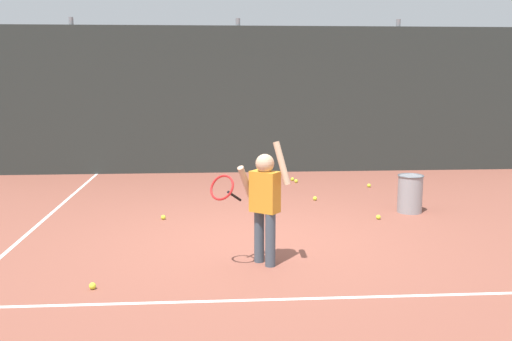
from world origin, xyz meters
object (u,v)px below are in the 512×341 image
tennis_ball_1 (296,181)px  tennis_ball_4 (92,286)px  ball_hopper (410,193)px  tennis_ball_7 (163,217)px  tennis_player (263,199)px  tennis_ball_0 (315,198)px  tennis_ball_5 (292,179)px  tennis_ball_2 (369,185)px  tennis_ball_3 (378,217)px

tennis_ball_1 → tennis_ball_4: bearing=-117.2°
ball_hopper → tennis_ball_7: (-3.61, -0.18, -0.26)m
tennis_player → tennis_ball_0: 3.36m
tennis_ball_4 → tennis_ball_5: size_ratio=1.00×
tennis_player → tennis_ball_0: bearing=107.5°
tennis_player → tennis_ball_5: bearing=115.8°
tennis_ball_1 → tennis_ball_4: same height
tennis_ball_0 → tennis_ball_2: 1.54m
tennis_player → tennis_ball_7: bearing=158.7°
tennis_ball_1 → tennis_ball_7: size_ratio=1.00×
ball_hopper → tennis_ball_0: 1.57m
ball_hopper → tennis_ball_1: 2.79m
tennis_player → tennis_ball_3: tennis_player is taller
ball_hopper → tennis_ball_4: size_ratio=8.52×
tennis_ball_0 → tennis_ball_7: size_ratio=1.00×
tennis_ball_0 → tennis_ball_2: same height
tennis_player → tennis_ball_4: tennis_player is taller
tennis_ball_2 → tennis_ball_4: (-3.96, -4.73, 0.00)m
tennis_ball_2 → tennis_ball_7: size_ratio=1.00×
tennis_ball_2 → tennis_ball_7: (-3.51, -2.09, 0.00)m
tennis_ball_4 → tennis_ball_2: bearing=50.1°
tennis_ball_7 → tennis_ball_3: bearing=-3.8°
tennis_ball_0 → tennis_ball_3: bearing=-61.8°
ball_hopper → tennis_ball_5: ball_hopper is taller
tennis_ball_5 → tennis_ball_7: 3.57m
tennis_ball_0 → tennis_ball_5: bearing=94.6°
tennis_player → tennis_ball_2: tennis_player is taller
tennis_ball_1 → tennis_ball_2: (1.26, -0.52, 0.00)m
tennis_ball_3 → ball_hopper: bearing=33.9°
tennis_ball_4 → tennis_ball_7: size_ratio=1.00×
tennis_ball_0 → tennis_ball_4: (-2.79, -3.72, 0.00)m
tennis_ball_0 → tennis_ball_1: bearing=93.5°
ball_hopper → tennis_ball_0: (-1.26, 0.89, -0.26)m
tennis_player → tennis_ball_0: (1.10, 3.10, -0.69)m
tennis_ball_0 → tennis_ball_7: 2.58m
ball_hopper → tennis_ball_3: size_ratio=8.52×
tennis_ball_2 → tennis_ball_3: bearing=-101.7°
ball_hopper → tennis_ball_7: ball_hopper is taller
tennis_player → ball_hopper: bearing=80.1°
ball_hopper → tennis_ball_3: 0.74m
tennis_ball_2 → tennis_ball_5: 1.49m
tennis_ball_2 → tennis_ball_3: (-0.48, -2.29, 0.00)m
tennis_ball_3 → tennis_ball_4: size_ratio=1.00×
tennis_ball_5 → tennis_ball_3: bearing=-74.7°
tennis_player → tennis_ball_4: (-1.69, -0.62, -0.69)m
tennis_ball_1 → tennis_ball_3: same height
tennis_ball_5 → tennis_ball_7: (-2.21, -2.81, 0.00)m
tennis_ball_4 → tennis_ball_1: bearing=62.8°
tennis_ball_4 → tennis_ball_0: bearing=53.1°
tennis_player → tennis_ball_5: 4.97m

